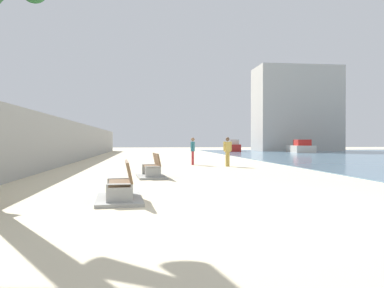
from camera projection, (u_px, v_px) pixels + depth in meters
The scene contains 9 objects.
ground_plane at pixel (179, 162), 26.39m from camera, with size 120.00×120.00×0.00m, color beige.
seawall at pixel (66, 142), 25.47m from camera, with size 0.80×64.00×2.80m, color #9E9E99.
bench_near at pixel (120, 191), 9.49m from camera, with size 1.25×2.17×0.98m.
bench_far at pixel (152, 172), 15.57m from camera, with size 1.29×2.19×0.98m.
person_walking at pixel (193, 149), 23.71m from camera, with size 0.29×0.50×1.68m.
person_standing at pixel (228, 149), 22.23m from camera, with size 0.52×0.25×1.69m.
boat_distant at pixel (301, 148), 48.52m from camera, with size 3.20×6.41×1.60m.
boat_mid_bay at pixel (235, 147), 52.66m from camera, with size 2.61×4.55×1.63m.
harbor_building at pixel (296, 109), 56.51m from camera, with size 12.00×6.00×12.18m, color #ADAAA3.
Camera 1 is at (-2.32, -8.29, 1.47)m, focal length 36.18 mm.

